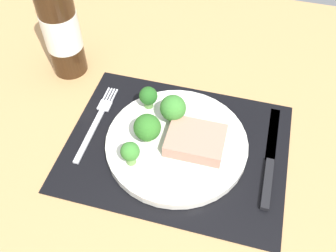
{
  "coord_description": "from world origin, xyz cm",
  "views": [
    {
      "loc": [
        9.21,
        -40.23,
        56.43
      ],
      "look_at": [
        -2.42,
        2.93,
        1.9
      ],
      "focal_mm": 40.38,
      "sensor_mm": 36.0,
      "label": 1
    }
  ],
  "objects_px": {
    "fork": "(97,122)",
    "knife": "(270,163)",
    "plate": "(177,143)",
    "wine_bottle": "(60,24)",
    "steak": "(196,140)"
  },
  "relations": [
    {
      "from": "fork",
      "to": "knife",
      "type": "distance_m",
      "value": 0.33
    },
    {
      "from": "steak",
      "to": "wine_bottle",
      "type": "height_order",
      "value": "wine_bottle"
    },
    {
      "from": "fork",
      "to": "steak",
      "type": "bearing_deg",
      "value": -7.2
    },
    {
      "from": "plate",
      "to": "wine_bottle",
      "type": "relative_size",
      "value": 0.79
    },
    {
      "from": "fork",
      "to": "knife",
      "type": "xyz_separation_m",
      "value": [
        0.33,
        -0.01,
        0.0
      ]
    },
    {
      "from": "steak",
      "to": "wine_bottle",
      "type": "xyz_separation_m",
      "value": [
        -0.31,
        0.15,
        0.08
      ]
    },
    {
      "from": "fork",
      "to": "knife",
      "type": "relative_size",
      "value": 0.83
    },
    {
      "from": "plate",
      "to": "fork",
      "type": "distance_m",
      "value": 0.16
    },
    {
      "from": "plate",
      "to": "fork",
      "type": "xyz_separation_m",
      "value": [
        -0.16,
        0.01,
        -0.01
      ]
    },
    {
      "from": "steak",
      "to": "wine_bottle",
      "type": "bearing_deg",
      "value": 154.83
    },
    {
      "from": "steak",
      "to": "knife",
      "type": "bearing_deg",
      "value": 1.82
    },
    {
      "from": "plate",
      "to": "wine_bottle",
      "type": "height_order",
      "value": "wine_bottle"
    },
    {
      "from": "plate",
      "to": "steak",
      "type": "distance_m",
      "value": 0.04
    },
    {
      "from": "knife",
      "to": "fork",
      "type": "bearing_deg",
      "value": -178.44
    },
    {
      "from": "knife",
      "to": "wine_bottle",
      "type": "relative_size",
      "value": 0.7
    }
  ]
}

